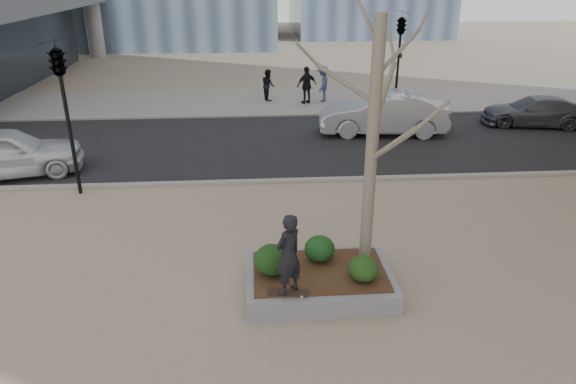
{
  "coord_description": "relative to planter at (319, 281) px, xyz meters",
  "views": [
    {
      "loc": [
        -0.3,
        -8.96,
        6.16
      ],
      "look_at": [
        0.5,
        2.0,
        1.4
      ],
      "focal_mm": 32.0,
      "sensor_mm": 36.0,
      "label": 1
    }
  ],
  "objects": [
    {
      "name": "planter_mulch",
      "position": [
        0.0,
        0.0,
        0.25
      ],
      "size": [
        2.7,
        1.7,
        0.04
      ],
      "primitive_type": "cube",
      "color": "#382314",
      "rests_on": "planter"
    },
    {
      "name": "skateboard",
      "position": [
        -0.69,
        -0.76,
        0.26
      ],
      "size": [
        0.8,
        0.28,
        0.08
      ],
      "primitive_type": null,
      "rotation": [
        0.0,
        0.0,
        -0.11
      ],
      "color": "black",
      "rests_on": "planter"
    },
    {
      "name": "planter",
      "position": [
        0.0,
        0.0,
        0.0
      ],
      "size": [
        3.0,
        2.0,
        0.45
      ],
      "primitive_type": "cube",
      "color": "gray",
      "rests_on": "ground"
    },
    {
      "name": "car_third",
      "position": [
        10.75,
        11.66,
        0.42
      ],
      "size": [
        4.56,
        2.65,
        1.24
      ],
      "primitive_type": "imported",
      "rotation": [
        0.0,
        0.0,
        4.49
      ],
      "color": "#4D5058",
      "rests_on": "street"
    },
    {
      "name": "street",
      "position": [
        -1.0,
        10.0,
        -0.21
      ],
      "size": [
        60.0,
        8.0,
        0.02
      ],
      "primitive_type": "cube",
      "color": "black",
      "rests_on": "ground"
    },
    {
      "name": "shrub_left",
      "position": [
        -0.97,
        -0.02,
        0.57
      ],
      "size": [
        0.73,
        0.73,
        0.62
      ],
      "primitive_type": "ellipsoid",
      "color": "#163310",
      "rests_on": "planter_mulch"
    },
    {
      "name": "ground",
      "position": [
        -1.0,
        0.0,
        -0.23
      ],
      "size": [
        120.0,
        120.0,
        0.0
      ],
      "primitive_type": "plane",
      "color": "gray",
      "rests_on": "ground"
    },
    {
      "name": "pedestrian_c",
      "position": [
        1.48,
        16.3,
        0.71
      ],
      "size": [
        1.16,
        0.82,
        1.82
      ],
      "primitive_type": "imported",
      "rotation": [
        0.0,
        0.0,
        3.54
      ],
      "color": "black",
      "rests_on": "far_sidewalk"
    },
    {
      "name": "shrub_right",
      "position": [
        0.82,
        -0.4,
        0.52
      ],
      "size": [
        0.61,
        0.61,
        0.52
      ],
      "primitive_type": "ellipsoid",
      "color": "#163B12",
      "rests_on": "planter_mulch"
    },
    {
      "name": "police_car",
      "position": [
        -9.19,
        7.18,
        0.59
      ],
      "size": [
        4.97,
        2.98,
        1.58
      ],
      "primitive_type": "imported",
      "rotation": [
        0.0,
        0.0,
        1.83
      ],
      "color": "silver",
      "rests_on": "street"
    },
    {
      "name": "car_silver",
      "position": [
        3.99,
        10.92,
        0.63
      ],
      "size": [
        5.23,
        2.24,
        1.68
      ],
      "primitive_type": "imported",
      "rotation": [
        0.0,
        0.0,
        4.62
      ],
      "color": "#AAACB2",
      "rests_on": "street"
    },
    {
      "name": "skateboarder",
      "position": [
        -0.69,
        -0.76,
        1.11
      ],
      "size": [
        0.7,
        0.68,
        1.62
      ],
      "primitive_type": "imported",
      "rotation": [
        0.0,
        0.0,
        3.85
      ],
      "color": "black",
      "rests_on": "skateboard"
    },
    {
      "name": "traffic_light_far",
      "position": [
        5.5,
        14.6,
        2.02
      ],
      "size": [
        0.6,
        2.48,
        4.5
      ],
      "primitive_type": null,
      "color": "black",
      "rests_on": "ground"
    },
    {
      "name": "pedestrian_a",
      "position": [
        -0.41,
        17.16,
        0.58
      ],
      "size": [
        0.79,
        0.9,
        1.57
      ],
      "primitive_type": "imported",
      "rotation": [
        0.0,
        0.0,
        1.86
      ],
      "color": "black",
      "rests_on": "far_sidewalk"
    },
    {
      "name": "far_sidewalk",
      "position": [
        -1.0,
        17.0,
        -0.21
      ],
      "size": [
        60.0,
        6.0,
        0.02
      ],
      "primitive_type": "cube",
      "color": "gray",
      "rests_on": "ground"
    },
    {
      "name": "shrub_middle",
      "position": [
        0.05,
        0.42,
        0.54
      ],
      "size": [
        0.64,
        0.64,
        0.55
      ],
      "primitive_type": "ellipsoid",
      "color": "#133D17",
      "rests_on": "planter_mulch"
    },
    {
      "name": "pedestrian_b",
      "position": [
        2.33,
        16.69,
        0.69
      ],
      "size": [
        0.99,
        1.3,
        1.78
      ],
      "primitive_type": "imported",
      "rotation": [
        0.0,
        0.0,
        4.39
      ],
      "color": "#3E4670",
      "rests_on": "far_sidewalk"
    },
    {
      "name": "traffic_light_near",
      "position": [
        -6.5,
        5.6,
        2.02
      ],
      "size": [
        0.6,
        2.48,
        4.5
      ],
      "primitive_type": null,
      "color": "black",
      "rests_on": "ground"
    },
    {
      "name": "sycamore_tree",
      "position": [
        1.0,
        0.3,
        3.56
      ],
      "size": [
        2.8,
        2.8,
        6.6
      ],
      "primitive_type": null,
      "color": "gray",
      "rests_on": "planter_mulch"
    }
  ]
}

